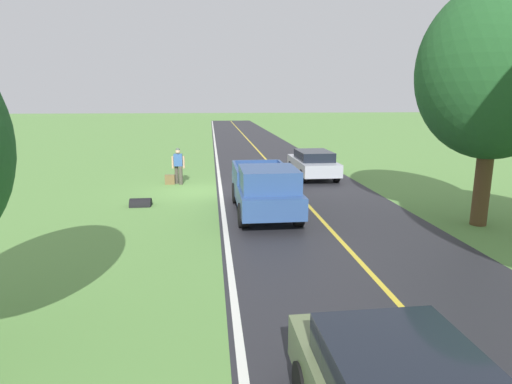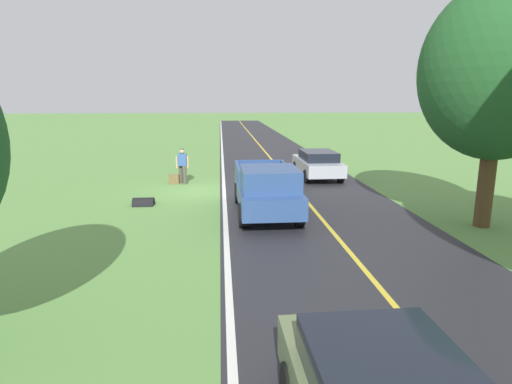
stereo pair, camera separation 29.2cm
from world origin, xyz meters
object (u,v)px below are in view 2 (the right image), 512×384
(suitcase_carried, at_px, (174,179))
(pickup_truck_passing, at_px, (267,188))
(tree_far_side_near, at_px, (499,71))
(sedan_near_oncoming, at_px, (318,163))
(hitchhiker_walking, at_px, (182,164))

(suitcase_carried, xyz_separation_m, pickup_truck_passing, (-3.85, 5.91, 0.73))
(suitcase_carried, bearing_deg, tree_far_side_near, 55.33)
(suitcase_carried, relative_size, sedan_near_oncoming, 0.10)
(hitchhiker_walking, bearing_deg, suitcase_carried, 9.07)
(tree_far_side_near, bearing_deg, hitchhiker_walking, -37.81)
(hitchhiker_walking, bearing_deg, tree_far_side_near, 142.19)
(tree_far_side_near, xyz_separation_m, sedan_near_oncoming, (3.40, -8.93, -4.09))
(suitcase_carried, height_order, pickup_truck_passing, pickup_truck_passing)
(pickup_truck_passing, height_order, tree_far_side_near, tree_far_side_near)
(pickup_truck_passing, distance_m, tree_far_side_near, 8.07)
(suitcase_carried, bearing_deg, pickup_truck_passing, 34.87)
(hitchhiker_walking, xyz_separation_m, tree_far_side_near, (-10.23, 7.94, 3.87))
(tree_far_side_near, bearing_deg, sedan_near_oncoming, -69.17)
(hitchhiker_walking, distance_m, tree_far_side_near, 13.51)
(pickup_truck_passing, bearing_deg, hitchhiker_walking, -60.16)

